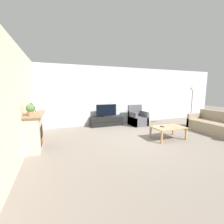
{
  "coord_description": "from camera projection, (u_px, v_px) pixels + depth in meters",
  "views": [
    {
      "loc": [
        -2.78,
        -4.03,
        1.65
      ],
      "look_at": [
        -0.9,
        0.93,
        0.85
      ],
      "focal_mm": 24.0,
      "sensor_mm": 36.0,
      "label": 1
    }
  ],
  "objects": [
    {
      "name": "couch",
      "position": [
        218.0,
        126.0,
        5.64
      ],
      "size": [
        0.91,
        2.0,
        0.81
      ],
      "color": "gray",
      "rests_on": "ground"
    },
    {
      "name": "tv_stand",
      "position": [
        106.0,
        121.0,
        6.89
      ],
      "size": [
        1.48,
        0.49,
        0.42
      ],
      "color": "black",
      "rests_on": "ground"
    },
    {
      "name": "armchair",
      "position": [
        138.0,
        119.0,
        7.01
      ],
      "size": [
        0.7,
        0.76,
        0.92
      ],
      "color": "#4C4C51",
      "rests_on": "ground"
    },
    {
      "name": "remote",
      "position": [
        162.0,
        127.0,
        4.99
      ],
      "size": [
        0.07,
        0.16,
        0.02
      ],
      "rotation": [
        0.0,
        0.0,
        0.21
      ],
      "color": "black",
      "rests_on": "coffee_table"
    },
    {
      "name": "floor_lamp",
      "position": [
        193.0,
        92.0,
        6.63
      ],
      "size": [
        0.3,
        0.3,
        1.84
      ],
      "color": "black",
      "rests_on": "ground"
    },
    {
      "name": "fireplace",
      "position": [
        34.0,
        130.0,
        4.21
      ],
      "size": [
        0.47,
        1.24,
        1.01
      ],
      "color": "#B7A893",
      "rests_on": "ground"
    },
    {
      "name": "wall_back",
      "position": [
        116.0,
        96.0,
        7.23
      ],
      "size": [
        12.0,
        0.06,
        2.7
      ],
      "color": "silver",
      "rests_on": "ground"
    },
    {
      "name": "mantel_vase_right",
      "position": [
        35.0,
        106.0,
        4.46
      ],
      "size": [
        0.12,
        0.12,
        0.33
      ],
      "color": "beige",
      "rests_on": "fireplace"
    },
    {
      "name": "tv",
      "position": [
        106.0,
        111.0,
        6.82
      ],
      "size": [
        0.95,
        0.18,
        0.56
      ],
      "color": "black",
      "rests_on": "tv_stand"
    },
    {
      "name": "mantel_vase_left",
      "position": [
        31.0,
        109.0,
        3.77
      ],
      "size": [
        0.09,
        0.09,
        0.31
      ],
      "color": "#512D23",
      "rests_on": "fireplace"
    },
    {
      "name": "wall_left",
      "position": [
        19.0,
        102.0,
        3.49
      ],
      "size": [
        0.06,
        12.0,
        2.7
      ],
      "color": "beige",
      "rests_on": "ground"
    },
    {
      "name": "mantel_clock",
      "position": [
        34.0,
        109.0,
        4.24
      ],
      "size": [
        0.08,
        0.11,
        0.15
      ],
      "color": "brown",
      "rests_on": "fireplace"
    },
    {
      "name": "ground_plane",
      "position": [
        147.0,
        140.0,
        4.95
      ],
      "size": [
        24.0,
        24.0,
        0.0
      ],
      "primitive_type": "plane",
      "color": "slate"
    },
    {
      "name": "potted_plant",
      "position": [
        30.0,
        109.0,
        3.63
      ],
      "size": [
        0.2,
        0.2,
        0.29
      ],
      "color": "#936B4C",
      "rests_on": "fireplace"
    },
    {
      "name": "coffee_table",
      "position": [
        168.0,
        128.0,
        5.0
      ],
      "size": [
        1.06,
        0.67,
        0.42
      ],
      "color": "#A37F56",
      "rests_on": "ground"
    },
    {
      "name": "mantel_vase_centre_left",
      "position": [
        33.0,
        108.0,
        4.03
      ],
      "size": [
        0.08,
        0.08,
        0.29
      ],
      "color": "beige",
      "rests_on": "fireplace"
    }
  ]
}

